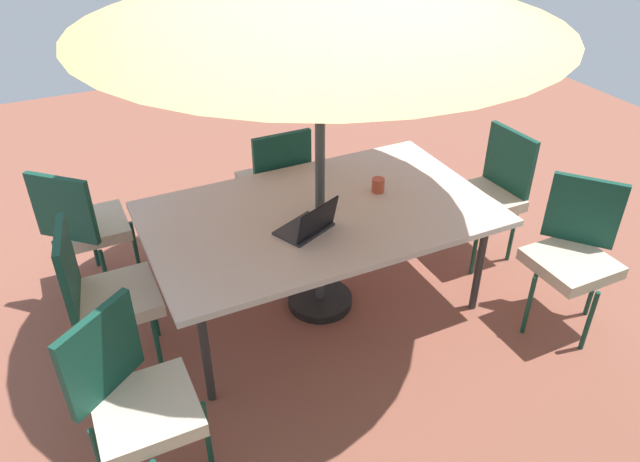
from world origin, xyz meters
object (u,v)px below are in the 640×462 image
(chair_south, at_px, (276,179))
(chair_southeast, at_px, (84,224))
(chair_northeast, at_px, (134,397))
(chair_northwest, at_px, (574,250))
(cup, at_px, (378,185))
(chair_west, at_px, (490,190))
(chair_east, at_px, (103,292))
(dining_table, at_px, (320,217))
(laptop, at_px, (309,226))

(chair_south, distance_m, chair_southeast, 1.39)
(chair_northeast, bearing_deg, chair_northwest, -37.04)
(chair_northeast, height_order, cup, chair_northeast)
(chair_west, relative_size, chair_east, 1.00)
(chair_south, distance_m, chair_northwest, 2.12)
(chair_west, distance_m, cup, 0.97)
(cup, bearing_deg, chair_east, 1.02)
(dining_table, xyz_separation_m, chair_south, (-0.04, -0.84, -0.15))
(chair_southeast, height_order, cup, chair_southeast)
(chair_southeast, distance_m, chair_northeast, 1.65)
(chair_south, relative_size, chair_northwest, 1.00)
(chair_west, distance_m, laptop, 1.58)
(dining_table, distance_m, cup, 0.46)
(chair_west, xyz_separation_m, chair_southeast, (2.73, -0.80, 0.00))
(chair_south, xyz_separation_m, chair_west, (-1.35, 0.82, 0.00))
(chair_south, bearing_deg, chair_west, 148.72)
(chair_west, bearing_deg, chair_northwest, -4.91)
(laptop, bearing_deg, chair_northeast, 4.06)
(chair_east, height_order, chair_northeast, same)
(dining_table, distance_m, chair_northwest, 1.60)
(chair_west, xyz_separation_m, chair_east, (2.73, -0.01, 0.00))
(dining_table, relative_size, cup, 23.14)
(laptop, bearing_deg, chair_south, -125.20)
(chair_south, relative_size, chair_northeast, 1.00)
(chair_south, bearing_deg, laptop, 79.01)
(dining_table, relative_size, chair_east, 2.20)
(chair_northwest, xyz_separation_m, cup, (0.92, -0.87, 0.24))
(dining_table, height_order, cup, cup)
(chair_northeast, xyz_separation_m, cup, (-1.80, -0.88, 0.24))
(chair_south, relative_size, chair_west, 1.00)
(chair_southeast, height_order, chair_east, same)
(dining_table, bearing_deg, cup, -172.43)
(chair_east, height_order, cup, chair_east)
(chair_northeast, bearing_deg, chair_south, 13.05)
(dining_table, relative_size, chair_southeast, 2.20)
(chair_northwest, xyz_separation_m, chair_west, (-0.02, -0.84, 0.00))
(dining_table, xyz_separation_m, chair_northwest, (-1.37, 0.81, -0.15))
(chair_south, distance_m, chair_northeast, 2.17)
(chair_southeast, height_order, laptop, chair_southeast)
(chair_east, height_order, laptop, chair_east)
(chair_southeast, xyz_separation_m, chair_northeast, (0.00, 1.65, 0.00))
(dining_table, height_order, chair_northeast, chair_northeast)
(dining_table, distance_m, chair_east, 1.36)
(chair_southeast, relative_size, cup, 10.54)
(chair_northwest, relative_size, chair_southeast, 1.00)
(chair_northeast, distance_m, laptop, 1.36)
(dining_table, height_order, chair_east, chair_east)
(chair_northwest, bearing_deg, chair_west, 138.90)
(chair_northeast, bearing_deg, cup, -11.09)
(chair_south, bearing_deg, chair_northeast, 50.39)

